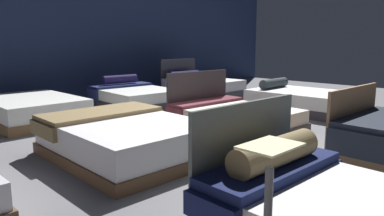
% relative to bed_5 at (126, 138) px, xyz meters
% --- Properties ---
extents(ground_plane, '(18.00, 18.00, 0.02)m').
position_rel_bed_5_xyz_m(ground_plane, '(1.11, -0.05, -0.25)').
color(ground_plane, slate).
extents(showroom_back_wall, '(18.00, 0.06, 3.50)m').
position_rel_bed_5_xyz_m(showroom_back_wall, '(1.11, 5.26, 1.51)').
color(showroom_back_wall, navy).
rests_on(showroom_back_wall, ground_plane).
extents(bed_5, '(1.72, 2.10, 0.53)m').
position_rel_bed_5_xyz_m(bed_5, '(0.00, 0.00, 0.00)').
color(bed_5, brown).
rests_on(bed_5, ground_plane).
extents(bed_6, '(1.70, 2.02, 0.94)m').
position_rel_bed_5_xyz_m(bed_6, '(2.27, 0.05, -0.05)').
color(bed_6, '#312A2D').
rests_on(bed_6, ground_plane).
extents(bed_7, '(1.57, 2.06, 0.66)m').
position_rel_bed_5_xyz_m(bed_7, '(4.56, 0.07, -0.01)').
color(bed_7, '#2E2932').
rests_on(bed_7, ground_plane).
extents(bed_9, '(1.55, 2.11, 0.45)m').
position_rel_bed_5_xyz_m(bed_9, '(-0.05, 3.07, -0.02)').
color(bed_9, brown).
rests_on(bed_9, ground_plane).
extents(bed_10, '(1.67, 2.08, 0.69)m').
position_rel_bed_5_xyz_m(bed_10, '(2.32, 3.11, -0.02)').
color(bed_10, '#312F31').
rests_on(bed_10, ground_plane).
extents(bed_11, '(1.46, 2.03, 1.00)m').
position_rel_bed_5_xyz_m(bed_11, '(4.59, 3.06, 0.01)').
color(bed_11, '#313239').
rests_on(bed_11, ground_plane).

